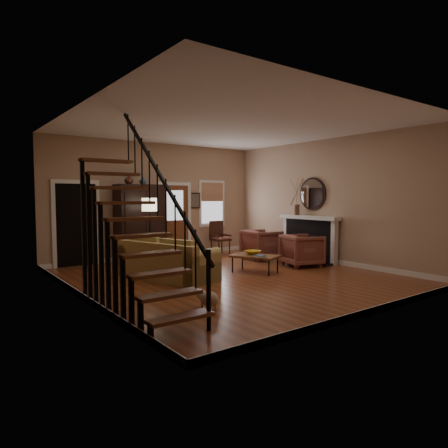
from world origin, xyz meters
TOP-DOWN VIEW (x-y plane):
  - room at (-0.41, 1.76)m, footprint 7.00×7.33m
  - staircase at (-2.78, -1.30)m, footprint 0.94×2.80m
  - fireplace at (3.13, 0.50)m, footprint 0.33×1.95m
  - armoire at (-0.70, 3.15)m, footprint 1.30×0.60m
  - vase_a at (-1.05, 3.05)m, footprint 0.24×0.24m
  - vase_b at (-0.65, 3.05)m, footprint 0.20×0.20m
  - sofa at (-1.18, 0.69)m, footprint 1.55×2.37m
  - coffee_table at (0.77, 0.09)m, footprint 0.99×1.23m
  - bowl at (0.82, 0.24)m, footprint 0.37×0.37m
  - books at (0.65, -0.21)m, footprint 0.20×0.27m
  - armchair_left at (2.30, 0.03)m, footprint 1.10×1.09m
  - armchair_right at (2.19, 1.45)m, footprint 1.00×0.97m
  - floor_lamp at (-0.79, 2.36)m, footprint 0.47×0.47m
  - side_chair at (1.85, 2.95)m, footprint 0.54×0.54m
  - dog at (-1.80, -1.78)m, footprint 0.29×0.43m

SIDE VIEW (x-z plane):
  - dog at x=-1.80m, z-range 0.00..0.30m
  - coffee_table at x=0.77m, z-range 0.00..0.41m
  - sofa at x=-1.18m, z-range 0.00..0.81m
  - armchair_left at x=2.30m, z-range 0.00..0.81m
  - armchair_right at x=2.19m, z-range 0.00..0.84m
  - books at x=0.65m, z-range 0.41..0.46m
  - bowl at x=0.82m, z-range 0.41..0.50m
  - side_chair at x=1.85m, z-range 0.00..1.02m
  - fireplace at x=3.13m, z-range -0.41..1.89m
  - floor_lamp at x=-0.79m, z-range 0.00..1.74m
  - armoire at x=-0.70m, z-range 0.00..2.10m
  - room at x=-0.41m, z-range -0.14..3.16m
  - staircase at x=-2.78m, z-range 0.00..3.20m
  - vase_b at x=-0.65m, z-range 2.10..2.31m
  - vase_a at x=-1.05m, z-range 2.10..2.35m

